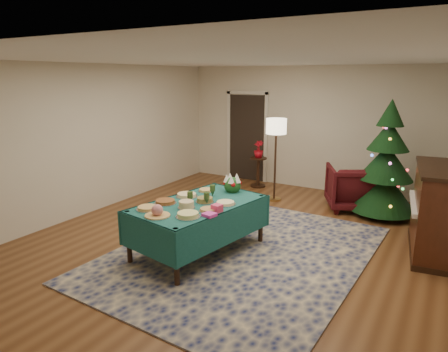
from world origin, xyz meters
The scene contains 26 objects.
room_shell centered at (0.00, 0.00, 1.35)m, with size 7.00×7.00×7.00m.
doorway centered at (-1.60, 3.48, 1.10)m, with size 1.08×0.04×2.16m.
rug centered at (0.30, -0.34, 0.01)m, with size 3.20×4.20×0.02m, color #151F50.
buffet_table centered at (-0.26, -0.62, 0.60)m, with size 1.44×2.08×0.75m.
platter_0 centered at (-0.68, -1.20, 0.77)m, with size 0.30×0.30×0.05m.
platter_1 centered at (-0.40, -1.34, 0.81)m, with size 0.33×0.33×0.16m.
platter_2 centered at (-0.05, -1.17, 0.77)m, with size 0.32×0.32×0.06m.
platter_3 centered at (-0.64, -0.87, 0.77)m, with size 0.31×0.31×0.05m.
platter_4 centered at (-0.27, -0.89, 0.79)m, with size 0.24×0.24×0.10m.
platter_5 centered at (0.05, -0.84, 0.77)m, with size 0.26×0.26×0.04m.
platter_6 centered at (-0.57, -0.46, 0.77)m, with size 0.32×0.32×0.05m.
platter_7 centered at (-0.20, -0.55, 0.78)m, with size 0.26×0.26×0.07m.
platter_8 centered at (0.10, -0.48, 0.77)m, with size 0.29×0.29×0.04m.
platter_9 centered at (-0.48, -0.08, 0.77)m, with size 0.25×0.25×0.04m.
goblet_0 centered at (-0.26, -0.25, 0.84)m, with size 0.08×0.08×0.17m.
goblet_1 centered at (-0.12, -0.62, 0.84)m, with size 0.08×0.08×0.17m.
goblet_2 centered at (-0.34, -0.70, 0.84)m, with size 0.08×0.08×0.17m.
napkin_stack centered at (0.16, -1.00, 0.77)m, with size 0.15×0.15×0.04m, color #DA3CB1.
gift_box centered at (0.16, -0.81, 0.80)m, with size 0.12×0.12×0.10m, color #F14374.
centerpiece centered at (-0.12, 0.11, 0.88)m, with size 0.27×0.27×0.31m.
armchair centered at (1.18, 2.48, 0.46)m, with size 0.90×0.84×0.93m, color #420E12.
floor_lamp centered at (-0.33, 2.26, 1.41)m, with size 0.40×0.40×1.67m.
side_table centered at (-1.05, 3.00, 0.33)m, with size 0.38×0.38×0.68m.
potted_plant centered at (-1.05, 3.00, 0.79)m, with size 0.21×0.38×0.21m, color #B30C1A.
christmas_tree centered at (1.74, 2.39, 0.95)m, with size 1.43×1.43×2.10m.
piano centered at (2.67, 1.05, 0.62)m, with size 0.86×1.54×1.27m.
Camera 1 is at (2.74, -5.04, 2.48)m, focal length 32.00 mm.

